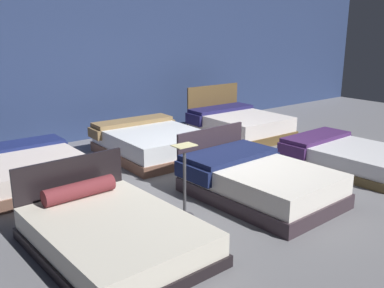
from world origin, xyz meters
name	(u,v)px	position (x,y,z in m)	size (l,w,h in m)	color
ground_plane	(210,180)	(0.00, 0.00, -0.01)	(18.00, 18.00, 0.02)	slate
showroom_back_wall	(102,56)	(0.00, 3.61, 1.75)	(18.00, 0.06, 3.50)	navy
bed_0	(112,233)	(-2.28, -1.04, 0.20)	(1.59, 2.17, 0.82)	black
bed_1	(257,180)	(0.05, -0.97, 0.26)	(1.56, 2.16, 0.85)	#34282F
bed_2	(348,156)	(2.29, -0.99, 0.20)	(1.56, 2.10, 0.46)	brown
bed_3	(29,168)	(-2.31, 1.67, 0.22)	(1.60, 1.98, 0.49)	brown
bed_4	(153,142)	(0.01, 1.70, 0.25)	(1.76, 2.11, 0.57)	brown
bed_5	(239,124)	(2.31, 1.75, 0.27)	(1.68, 1.97, 1.05)	brown
price_sign	(185,190)	(-1.15, -0.86, 0.37)	(0.28, 0.24, 0.96)	#3F3F44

